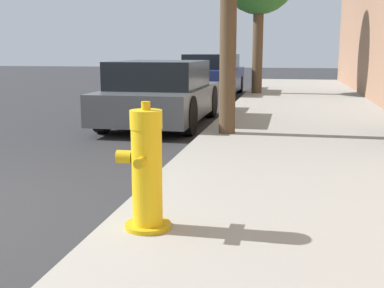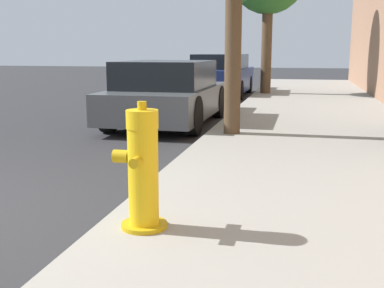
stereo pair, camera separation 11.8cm
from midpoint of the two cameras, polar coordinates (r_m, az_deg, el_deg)
The scene contains 4 objects.
sidewalk_slab at distance 3.80m, azimuth 15.54°, elevation -11.32°, with size 3.57×40.00×0.15m.
fire_hydrant at distance 3.65m, azimuth -6.34°, elevation -3.24°, with size 0.41×0.43×0.98m.
parked_car_near at distance 9.86m, azimuth -3.97°, elevation 5.99°, with size 1.82×3.98×1.29m.
parked_car_mid at distance 16.26m, azimuth 2.25°, elevation 8.09°, with size 1.75×4.16×1.38m.
Camera 1 is at (3.53, -3.53, 1.50)m, focal length 45.00 mm.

